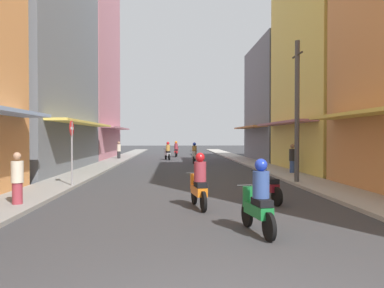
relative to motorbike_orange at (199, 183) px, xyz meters
name	(u,v)px	position (x,y,z in m)	size (l,w,h in m)	color
ground_plane	(181,165)	(-0.14, 16.49, -0.70)	(120.57, 120.57, 0.00)	#38383A
sidewalk_left	(105,165)	(-5.46, 16.49, -0.64)	(1.85, 62.81, 0.12)	gray
sidewalk_right	(256,164)	(5.18, 16.49, -0.64)	(1.85, 62.81, 0.12)	#ADA89E
building_left_mid	(24,41)	(-9.38, 12.33, 6.91)	(7.05, 13.28, 15.24)	slate
building_left_far	(78,62)	(-9.38, 25.26, 8.11)	(7.05, 11.93, 17.64)	#B7727F
building_right_mid	(343,68)	(9.10, 11.24, 5.29)	(7.05, 9.57, 11.99)	#EFD159
building_right_far	(290,103)	(9.10, 21.34, 4.15)	(7.05, 9.73, 9.71)	slate
motorbike_orange	(199,183)	(0.00, 0.00, 0.00)	(0.57, 1.80, 1.58)	black
motorbike_red	(176,150)	(-0.41, 27.88, 0.00)	(0.55, 1.81, 1.58)	black
motorbike_green	(258,200)	(1.04, -2.97, 0.00)	(0.58, 1.80, 1.58)	black
motorbike_white	(194,154)	(0.88, 18.57, 0.00)	(0.55, 1.81, 1.58)	black
motorbike_maroon	(266,186)	(2.12, 0.85, -0.20)	(0.67, 1.77, 0.96)	black
motorbike_silver	(167,152)	(-1.21, 23.00, 0.00)	(0.66, 1.77, 1.58)	black
pedestrian_far	(292,160)	(5.57, 9.31, 0.10)	(0.34, 0.34, 1.62)	#334C8C
pedestrian_midway	(17,180)	(-5.12, 0.24, 0.09)	(0.34, 0.34, 1.59)	#99333F
pedestrian_foreground	(119,151)	(-5.45, 23.28, 0.09)	(0.34, 0.34, 1.60)	#262628
utility_pole	(297,111)	(4.50, 5.27, 2.40)	(0.20, 1.20, 6.06)	#4C4C4F
street_sign_no_entry	(72,144)	(-4.68, 4.48, 1.01)	(0.07, 0.60, 2.65)	gray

